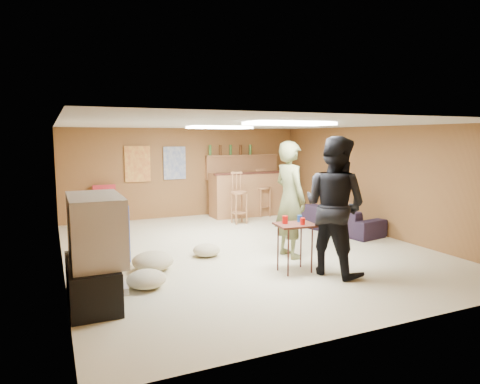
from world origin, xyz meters
name	(u,v)px	position (x,y,z in m)	size (l,w,h in m)	color
ground	(245,249)	(0.00, 0.00, 0.00)	(7.00, 7.00, 0.00)	beige
ceiling	(245,124)	(0.00, 0.00, 2.20)	(6.00, 7.00, 0.02)	silver
wall_back	(186,173)	(0.00, 3.50, 1.10)	(6.00, 0.02, 2.20)	brown
wall_front	(389,225)	(0.00, -3.50, 1.10)	(6.00, 0.02, 2.20)	brown
wall_left	(60,197)	(-3.00, 0.00, 1.10)	(0.02, 7.00, 2.20)	brown
wall_right	(378,181)	(3.00, 0.00, 1.10)	(0.02, 7.00, 2.20)	brown
tv_stand	(92,282)	(-2.72, -1.50, 0.25)	(0.55, 1.30, 0.50)	black
dvd_box	(111,287)	(-2.50, -1.50, 0.15)	(0.35, 0.50, 0.08)	#B2B2B7
tv_body	(96,229)	(-2.65, -1.50, 0.90)	(0.60, 1.10, 0.80)	#B2B2B7
tv_screen	(122,226)	(-2.34, -1.50, 0.90)	(0.02, 0.95, 0.65)	navy
bar_counter	(250,194)	(1.50, 2.95, 0.55)	(2.00, 0.60, 1.10)	#955F36
bar_lip	(254,173)	(1.50, 2.70, 1.10)	(2.10, 0.12, 0.05)	#3C1A13
bar_shelf	(242,156)	(1.50, 3.40, 1.50)	(2.00, 0.18, 0.05)	#955F36
bar_backing	(242,167)	(1.50, 3.42, 1.20)	(2.00, 0.14, 0.60)	#955F36
poster_left	(138,164)	(-1.20, 3.46, 1.35)	(0.60, 0.03, 0.85)	#BF3F26
poster_right	(175,163)	(-0.30, 3.46, 1.35)	(0.55, 0.03, 0.80)	#334C99
folding_chair_stack	(105,205)	(-2.00, 3.30, 0.45)	(0.50, 0.14, 0.90)	red
ceiling_panel_front	(289,124)	(0.00, -1.50, 2.17)	(1.20, 0.60, 0.04)	white
ceiling_panel_back	(219,128)	(0.00, 1.20, 2.17)	(1.20, 0.60, 0.04)	white
person_olive	(290,200)	(0.48, -0.75, 0.96)	(0.70, 0.46, 1.92)	#63693C
person_black	(334,206)	(0.60, -1.78, 1.00)	(0.97, 0.76, 2.00)	black
sofa	(340,219)	(2.41, 0.44, 0.27)	(1.84, 0.72, 0.54)	black
tray_table	(295,248)	(0.13, -1.49, 0.36)	(0.56, 0.44, 0.72)	#3C1A13
cup_red_near	(285,220)	(0.00, -1.41, 0.78)	(0.08, 0.08, 0.12)	red
cup_red_far	(303,221)	(0.19, -1.59, 0.77)	(0.07, 0.07, 0.10)	red
cup_blue	(300,219)	(0.27, -1.39, 0.77)	(0.07, 0.07, 0.10)	#153F93
bar_stool_left	(239,196)	(0.83, 2.11, 0.64)	(0.40, 0.40, 1.27)	#955F36
bar_stool_right	(263,191)	(1.76, 2.71, 0.65)	(0.41, 0.41, 1.30)	#955F36
cushion_near_tv	(153,261)	(-1.77, -0.56, 0.14)	(0.62, 0.62, 0.28)	tan
cushion_mid	(206,250)	(-0.78, -0.17, 0.10)	(0.46, 0.46, 0.21)	tan
cushion_far	(146,279)	(-2.02, -1.28, 0.12)	(0.52, 0.52, 0.24)	tan
bottle_row	(231,150)	(1.16, 3.38, 1.65)	(1.20, 0.08, 0.26)	#3F7233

